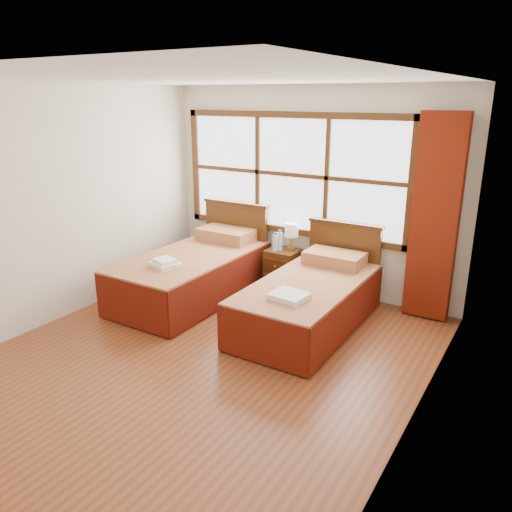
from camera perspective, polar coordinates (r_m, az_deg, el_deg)
The scene contains 15 objects.
floor at distance 5.07m, azimuth -5.74°, elevation -11.37°, with size 4.50×4.50×0.00m, color brown.
ceiling at distance 4.43m, azimuth -6.84°, elevation 19.47°, with size 4.50×4.50×0.00m, color white.
wall_back at distance 6.45m, azimuth 6.15°, elevation 7.36°, with size 4.00×4.00×0.00m, color silver.
wall_left at distance 5.99m, azimuth -21.63°, elevation 5.38°, with size 4.50×4.50×0.00m, color silver.
wall_right at distance 3.74m, azimuth 18.78°, elevation -1.31°, with size 4.50×4.50×0.00m, color silver.
window at distance 6.50m, azimuth 4.05°, elevation 9.28°, with size 3.16×0.06×1.56m.
curtain at distance 5.85m, azimuth 19.77°, elevation 4.00°, with size 0.50×0.16×2.30m, color maroon.
bed_left at distance 6.40m, azimuth -7.00°, elevation -1.82°, with size 1.10×2.12×1.07m.
bed_right at distance 5.60m, azimuth 6.18°, elevation -4.99°, with size 1.02×2.04×0.99m.
nightstand at distance 6.60m, azimuth 3.06°, elevation -1.57°, with size 0.41×0.41×0.54m.
towels_left at distance 5.89m, azimuth -10.35°, elevation -0.81°, with size 0.38×0.36×0.09m.
towels_right at distance 5.01m, azimuth 3.78°, elevation -4.59°, with size 0.38×0.34×0.06m.
lamp at distance 6.52m, azimuth 4.09°, elevation 2.90°, with size 0.18×0.18×0.34m.
bottle_near at distance 6.44m, azimuth 2.20°, elevation 1.53°, with size 0.06×0.06×0.24m.
bottle_far at distance 6.48m, azimuth 2.73°, elevation 1.73°, with size 0.07×0.07×0.27m.
Camera 1 is at (2.73, -3.48, 2.47)m, focal length 35.00 mm.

